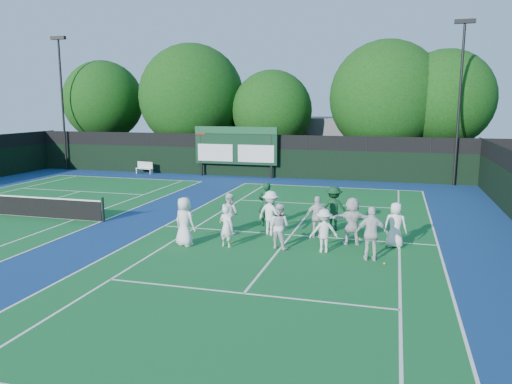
# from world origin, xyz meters

# --- Properties ---
(ground) EXTENTS (120.00, 120.00, 0.00)m
(ground) POSITION_xyz_m (0.00, 0.00, 0.00)
(ground) COLOR #18390F
(ground) RESTS_ON ground
(court_apron) EXTENTS (34.00, 32.00, 0.01)m
(court_apron) POSITION_xyz_m (-6.00, 1.00, 0.00)
(court_apron) COLOR navy
(court_apron) RESTS_ON ground
(near_court) EXTENTS (11.05, 23.85, 0.01)m
(near_court) POSITION_xyz_m (0.00, 1.00, 0.01)
(near_court) COLOR #125B26
(near_court) RESTS_ON ground
(back_fence) EXTENTS (34.00, 0.08, 3.00)m
(back_fence) POSITION_xyz_m (-6.00, 16.00, 1.36)
(back_fence) COLOR black
(back_fence) RESTS_ON ground
(scoreboard) EXTENTS (6.00, 0.21, 3.55)m
(scoreboard) POSITION_xyz_m (-7.01, 15.59, 2.19)
(scoreboard) COLOR black
(scoreboard) RESTS_ON ground
(clubhouse) EXTENTS (18.00, 6.00, 4.00)m
(clubhouse) POSITION_xyz_m (-2.00, 24.00, 2.00)
(clubhouse) COLOR slate
(clubhouse) RESTS_ON ground
(light_pole_left) EXTENTS (1.20, 0.30, 10.12)m
(light_pole_left) POSITION_xyz_m (-21.00, 15.70, 6.30)
(light_pole_left) COLOR black
(light_pole_left) RESTS_ON ground
(light_pole_right) EXTENTS (1.20, 0.30, 10.12)m
(light_pole_right) POSITION_xyz_m (7.50, 15.70, 6.30)
(light_pole_right) COLOR black
(light_pole_right) RESTS_ON ground
(bench) EXTENTS (1.43, 0.64, 0.88)m
(bench) POSITION_xyz_m (-14.02, 15.36, 0.47)
(bench) COLOR silver
(bench) RESTS_ON ground
(tree_a) EXTENTS (6.58, 6.58, 8.65)m
(tree_a) POSITION_xyz_m (-19.69, 19.58, 5.19)
(tree_a) COLOR black
(tree_a) RESTS_ON ground
(tree_b) EXTENTS (8.25, 8.25, 9.79)m
(tree_b) POSITION_xyz_m (-11.74, 19.58, 5.45)
(tree_b) COLOR black
(tree_b) RESTS_ON ground
(tree_c) EXTENTS (6.08, 6.08, 7.66)m
(tree_c) POSITION_xyz_m (-5.19, 19.58, 4.46)
(tree_c) COLOR black
(tree_c) RESTS_ON ground
(tree_d) EXTENTS (8.08, 8.08, 9.59)m
(tree_d) POSITION_xyz_m (3.18, 19.58, 5.35)
(tree_d) COLOR black
(tree_d) RESTS_ON ground
(tree_e) EXTENTS (6.73, 6.73, 8.83)m
(tree_e) POSITION_xyz_m (7.13, 19.58, 5.29)
(tree_e) COLOR black
(tree_e) RESTS_ON ground
(tennis_ball_0) EXTENTS (0.07, 0.07, 0.07)m
(tennis_ball_0) POSITION_xyz_m (-1.89, -0.68, 0.03)
(tennis_ball_0) COLOR #BFD919
(tennis_ball_0) RESTS_ON ground
(tennis_ball_2) EXTENTS (0.07, 0.07, 0.07)m
(tennis_ball_2) POSITION_xyz_m (3.64, -1.76, 0.03)
(tennis_ball_2) COLOR #BFD919
(tennis_ball_2) RESTS_ON ground
(tennis_ball_3) EXTENTS (0.07, 0.07, 0.07)m
(tennis_ball_3) POSITION_xyz_m (-3.39, 2.19, 0.03)
(tennis_ball_3) COLOR #BFD919
(tennis_ball_3) RESTS_ON ground
(tennis_ball_4) EXTENTS (0.07, 0.07, 0.07)m
(tennis_ball_4) POSITION_xyz_m (-0.15, 3.40, 0.03)
(tennis_ball_4) COLOR #BFD919
(tennis_ball_4) RESTS_ON ground
(tennis_ball_5) EXTENTS (0.07, 0.07, 0.07)m
(tennis_ball_5) POSITION_xyz_m (2.65, 1.11, 0.03)
(tennis_ball_5) COLOR #BFD919
(tennis_ball_5) RESTS_ON ground
(player_front_0) EXTENTS (1.02, 0.84, 1.80)m
(player_front_0) POSITION_xyz_m (-3.46, -1.46, 0.90)
(player_front_0) COLOR white
(player_front_0) RESTS_ON ground
(player_front_1) EXTENTS (0.64, 0.52, 1.52)m
(player_front_1) POSITION_xyz_m (-1.94, -1.22, 0.76)
(player_front_1) COLOR white
(player_front_1) RESTS_ON ground
(player_front_2) EXTENTS (0.95, 0.84, 1.65)m
(player_front_2) POSITION_xyz_m (-0.06, -0.88, 0.82)
(player_front_2) COLOR silver
(player_front_2) RESTS_ON ground
(player_front_3) EXTENTS (1.12, 0.84, 1.53)m
(player_front_3) POSITION_xyz_m (1.55, -0.91, 0.77)
(player_front_3) COLOR white
(player_front_3) RESTS_ON ground
(player_front_4) EXTENTS (1.12, 0.60, 1.82)m
(player_front_4) POSITION_xyz_m (3.19, -1.42, 0.91)
(player_front_4) COLOR silver
(player_front_4) RESTS_ON ground
(player_back_0) EXTENTS (0.97, 0.88, 1.63)m
(player_back_0) POSITION_xyz_m (-2.45, 0.66, 0.82)
(player_back_0) COLOR white
(player_back_0) RESTS_ON ground
(player_back_1) EXTENTS (1.31, 1.06, 1.77)m
(player_back_1) POSITION_xyz_m (-0.79, 0.84, 0.88)
(player_back_1) COLOR white
(player_back_1) RESTS_ON ground
(player_back_2) EXTENTS (1.01, 0.55, 1.64)m
(player_back_2) POSITION_xyz_m (1.05, 0.91, 0.82)
(player_back_2) COLOR silver
(player_back_2) RESTS_ON ground
(player_back_3) EXTENTS (1.71, 0.82, 1.77)m
(player_back_3) POSITION_xyz_m (2.40, 0.36, 0.88)
(player_back_3) COLOR silver
(player_back_3) RESTS_ON ground
(player_back_4) EXTENTS (0.88, 0.64, 1.66)m
(player_back_4) POSITION_xyz_m (3.94, 0.36, 0.83)
(player_back_4) COLOR white
(player_back_4) RESTS_ON ground
(coach_left) EXTENTS (0.79, 0.64, 1.88)m
(coach_left) POSITION_xyz_m (-1.34, 2.24, 0.94)
(coach_left) COLOR #0F391D
(coach_left) RESTS_ON ground
(coach_right) EXTENTS (1.27, 0.84, 1.83)m
(coach_right) POSITION_xyz_m (1.49, 2.30, 0.91)
(coach_right) COLOR #0F381C
(coach_right) RESTS_ON ground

